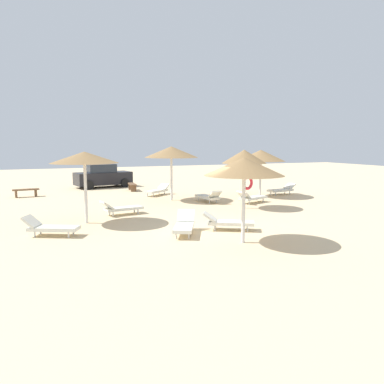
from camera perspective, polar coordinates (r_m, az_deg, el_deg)
ground_plane at (r=13.45m, az=4.86°, el=-6.60°), size 80.00×80.00×0.00m
parasol_0 at (r=15.78m, az=-15.86°, el=4.98°), size 2.70×2.70×2.90m
parasol_1 at (r=12.25m, az=7.84°, el=3.77°), size 2.57×2.57×2.79m
parasol_2 at (r=21.47m, az=-3.13°, el=6.01°), size 3.02×3.02×3.06m
parasol_3 at (r=18.92m, az=7.85°, el=5.18°), size 2.20×2.20×2.92m
parasol_4 at (r=23.43m, az=10.30°, el=5.40°), size 2.93×2.93×2.84m
lounger_0 at (r=17.54m, az=-10.63°, el=-2.37°), size 1.98×0.94×0.69m
lounger_1 at (r=14.28m, az=5.35°, el=-4.49°), size 1.97×1.49×0.68m
lounger_2 at (r=20.90m, az=2.49°, el=-0.69°), size 0.86×1.95×0.73m
lounger_3 at (r=20.86m, az=8.95°, el=-0.79°), size 1.99×1.25×0.71m
lounger_4 at (r=24.71m, az=13.36°, el=0.35°), size 1.97×0.91×0.68m
lounger_5 at (r=14.21m, az=-20.54°, el=-4.97°), size 1.98×1.40×0.72m
lounger_6 at (r=13.67m, az=-1.16°, el=-4.96°), size 1.40×1.96×0.75m
lounger_7 at (r=23.84m, az=-5.22°, el=0.27°), size 1.91×1.65×0.65m
bench_0 at (r=25.05m, az=-23.68°, el=0.10°), size 1.54×0.57×0.49m
bench_1 at (r=26.32m, az=-8.96°, el=0.95°), size 0.53×1.53×0.49m
parked_car at (r=28.73m, az=-13.29°, el=2.33°), size 4.25×2.57×1.72m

